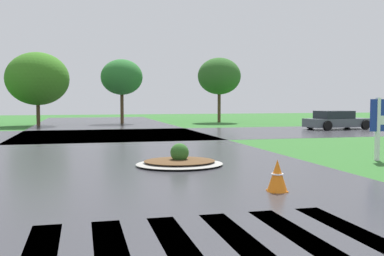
{
  "coord_description": "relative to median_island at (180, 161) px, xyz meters",
  "views": [
    {
      "loc": [
        -1.7,
        -2.32,
        1.97
      ],
      "look_at": [
        1.05,
        8.69,
        1.26
      ],
      "focal_mm": 41.52,
      "sensor_mm": 36.0,
      "label": 1
    }
  ],
  "objects": [
    {
      "name": "asphalt_roadway",
      "position": [
        -1.15,
        -0.63,
        -0.13
      ],
      "size": [
        10.66,
        80.0,
        0.01
      ],
      "primitive_type": "cube",
      "color": "#35353A",
      "rests_on": "ground"
    },
    {
      "name": "asphalt_cross_road",
      "position": [
        -1.15,
        12.66,
        -0.13
      ],
      "size": [
        90.0,
        9.59,
        0.01
      ],
      "primitive_type": "cube",
      "color": "#35353A",
      "rests_on": "ground"
    },
    {
      "name": "traffic_cone",
      "position": [
        1.23,
        -4.21,
        0.21
      ],
      "size": [
        0.45,
        0.45,
        0.7
      ],
      "color": "orange",
      "rests_on": "ground"
    },
    {
      "name": "crosswalk_stripes",
      "position": [
        -1.15,
        -7.11,
        -0.13
      ],
      "size": [
        4.95,
        2.82,
        0.01
      ],
      "color": "white",
      "rests_on": "ground"
    },
    {
      "name": "median_island",
      "position": [
        0.0,
        0.0,
        0.0
      ],
      "size": [
        2.64,
        2.31,
        0.68
      ],
      "color": "#9E9B93",
      "rests_on": "ground"
    },
    {
      "name": "car_blue_compact",
      "position": [
        14.03,
        13.93,
        0.46
      ],
      "size": [
        4.73,
        2.47,
        1.26
      ],
      "rotation": [
        0.0,
        0.0,
        0.11
      ],
      "color": "#4C545B",
      "rests_on": "ground"
    },
    {
      "name": "background_treeline",
      "position": [
        -7.75,
        24.32,
        3.65
      ],
      "size": [
        34.91,
        6.72,
        5.78
      ],
      "color": "#4C3823",
      "rests_on": "ground"
    }
  ]
}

